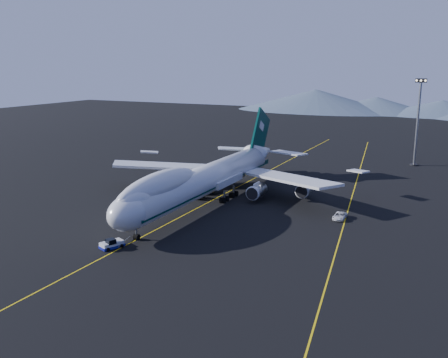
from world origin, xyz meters
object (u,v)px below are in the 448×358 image
at_px(boeing_747, 206,179).
at_px(service_van, 340,216).
at_px(pushback_tug, 112,245).
at_px(floodlight_mast, 418,122).

bearing_deg(boeing_747, service_van, 3.43).
relative_size(pushback_tug, floodlight_mast, 0.17).
xyz_separation_m(boeing_747, service_van, (30.00, 1.80, -5.13)).
height_order(boeing_747, pushback_tug, boeing_747).
height_order(pushback_tug, service_van, pushback_tug).
distance_m(boeing_747, pushback_tug, 32.16).
distance_m(boeing_747, floodlight_mast, 77.34).
xyz_separation_m(boeing_747, pushback_tug, (-1.45, -31.69, -5.26)).
distance_m(service_van, floodlight_mast, 66.96).
bearing_deg(pushback_tug, boeing_747, 108.63).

